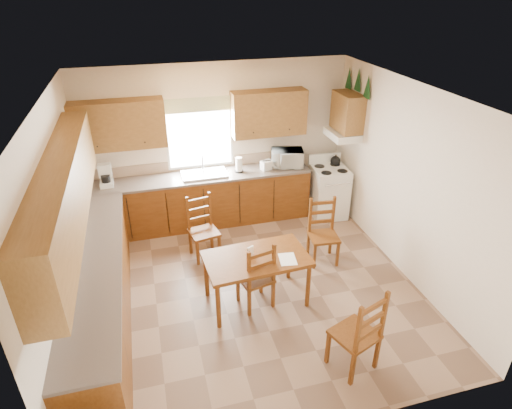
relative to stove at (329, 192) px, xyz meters
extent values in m
plane|color=#7F614B|center=(-1.88, -1.67, -0.44)|extent=(4.50, 4.50, 0.00)
plane|color=olive|center=(-1.88, -1.67, 2.26)|extent=(4.50, 4.50, 0.00)
plane|color=beige|center=(-4.13, -1.67, 0.91)|extent=(4.50, 4.50, 0.00)
plane|color=beige|center=(0.37, -1.67, 0.91)|extent=(4.50, 4.50, 0.00)
plane|color=beige|center=(-1.88, 0.58, 0.91)|extent=(4.50, 4.50, 0.00)
plane|color=beige|center=(-1.88, -3.92, 0.91)|extent=(4.50, 4.50, 0.00)
cube|color=#633310|center=(-2.25, 0.28, 0.00)|extent=(3.75, 0.60, 0.88)
cube|color=#633310|center=(-3.83, -1.82, 0.00)|extent=(0.60, 3.60, 0.88)
cube|color=brown|center=(-2.25, 0.28, 0.46)|extent=(3.75, 0.63, 0.04)
cube|color=brown|center=(-3.83, -1.82, 0.46)|extent=(0.63, 3.60, 0.04)
cube|color=gray|center=(-2.25, 0.57, 0.57)|extent=(3.75, 0.01, 0.18)
cube|color=brown|center=(-3.43, 0.42, 1.41)|extent=(1.41, 0.33, 0.75)
cube|color=brown|center=(-1.02, 0.42, 1.41)|extent=(1.25, 0.33, 0.75)
cube|color=brown|center=(-3.96, -1.82, 1.41)|extent=(0.33, 3.60, 0.75)
cube|color=brown|center=(0.20, -0.02, 1.46)|extent=(0.33, 0.62, 0.62)
cube|color=silver|center=(0.15, -0.02, 1.08)|extent=(0.44, 0.62, 0.12)
cube|color=silver|center=(-2.18, 0.55, 1.11)|extent=(1.13, 0.02, 1.18)
cube|color=white|center=(-2.18, 0.55, 1.11)|extent=(1.05, 0.01, 1.10)
cube|color=#627D45|center=(-2.18, 0.52, 1.61)|extent=(1.19, 0.01, 0.24)
cube|color=silver|center=(-2.18, 0.28, 0.50)|extent=(0.75, 0.45, 0.04)
cone|color=#123817|center=(0.33, -0.34, 1.94)|extent=(0.22, 0.22, 0.36)
cone|color=#123817|center=(0.33, -0.02, 1.98)|extent=(0.22, 0.22, 0.36)
cone|color=#123817|center=(0.33, 0.30, 1.94)|extent=(0.22, 0.22, 0.36)
cube|color=silver|center=(0.00, 0.00, 0.00)|extent=(0.64, 0.66, 0.88)
cube|color=silver|center=(-3.74, 0.28, 0.65)|extent=(0.27, 0.30, 0.35)
cylinder|color=white|center=(-1.58, 0.27, 0.61)|extent=(0.14, 0.14, 0.26)
cube|color=silver|center=(-1.10, 0.24, 0.56)|extent=(0.22, 0.18, 0.16)
imported|color=silver|center=(-0.72, 0.28, 0.63)|extent=(0.57, 0.47, 0.30)
cube|color=#633310|center=(-1.88, -1.94, -0.09)|extent=(1.37, 0.84, 0.71)
cube|color=#633310|center=(-1.91, -2.00, 0.05)|extent=(0.49, 0.47, 0.98)
cube|color=#633310|center=(-1.15, -3.27, 0.09)|extent=(0.57, 0.56, 1.07)
cube|color=#633310|center=(-2.38, -0.73, 0.05)|extent=(0.48, 0.47, 0.99)
cube|color=#633310|center=(-0.67, -1.33, 0.06)|extent=(0.46, 0.44, 1.00)
cube|color=white|center=(-1.51, -2.09, 0.27)|extent=(0.24, 0.30, 0.00)
cube|color=white|center=(-1.95, -1.88, 0.33)|extent=(0.10, 0.06, 0.13)
camera|label=1|loc=(-3.08, -6.27, 3.45)|focal=30.00mm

